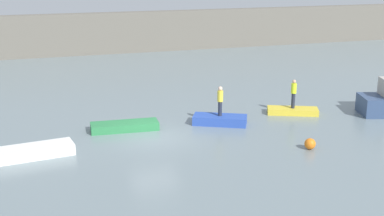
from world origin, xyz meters
TOP-DOWN VIEW (x-y plane):
  - ground_plane at (0.00, 0.00)m, footprint 120.00×120.00m
  - embankment_wall at (0.00, 26.17)m, footprint 80.00×1.20m
  - rowboat_white at (-5.94, -0.87)m, footprint 3.64×1.71m
  - rowboat_green at (-1.19, 1.76)m, footprint 3.70×1.42m
  - rowboat_blue at (4.10, 1.16)m, footprint 3.18×2.41m
  - rowboat_yellow at (8.98, 1.74)m, footprint 3.16×2.19m
  - person_hiviz_shirt at (8.98, 1.74)m, footprint 0.32×0.32m
  - person_yellow_shirt at (4.10, 1.16)m, footprint 0.32×0.32m
  - mooring_buoy at (6.83, -3.98)m, footprint 0.55×0.55m

SIDE VIEW (x-z plane):
  - ground_plane at x=0.00m, z-range 0.00..0.00m
  - rowboat_yellow at x=8.98m, z-range 0.00..0.36m
  - rowboat_green at x=-1.19m, z-range 0.00..0.44m
  - rowboat_blue at x=4.10m, z-range 0.00..0.50m
  - rowboat_white at x=-5.94m, z-range 0.00..0.52m
  - mooring_buoy at x=6.83m, z-range 0.00..0.55m
  - person_hiviz_shirt at x=8.98m, z-range 0.46..2.19m
  - person_yellow_shirt at x=4.10m, z-range 0.59..2.27m
  - embankment_wall at x=0.00m, z-range 0.00..3.97m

